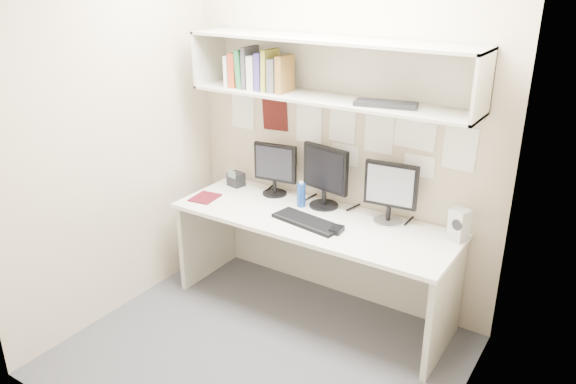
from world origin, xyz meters
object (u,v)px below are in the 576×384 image
Objects in this scene: monitor_center at (325,174)px; monitor_right at (390,190)px; maroon_notebook at (205,198)px; desk_phone at (236,179)px; monitor_left at (275,167)px; speaker at (459,225)px; keyboard at (307,222)px; desk at (313,264)px.

monitor_right is at bearing 10.53° from monitor_center.
desk_phone is at bearing 76.88° from maroon_notebook.
speaker is at bearing -8.29° from monitor_left.
keyboard is at bearing -70.62° from monitor_center.
desk is 0.78m from monitor_left.
maroon_notebook is 0.34m from desk_phone.
desk is at bearing -0.59° from desk_phone.
monitor_center is 0.81m from desk_phone.
monitor_right is (0.50, 0.00, -0.01)m from monitor_center.
keyboard is at bearing -149.94° from monitor_right.
keyboard is 2.40× the size of speaker.
speaker is at bearing 9.54° from monitor_center.
monitor_center is 2.13× the size of maroon_notebook.
monitor_left reaches higher than desk_phone.
monitor_left is 1.87× the size of maroon_notebook.
desk_phone is (-0.79, -0.03, -0.19)m from monitor_center.
monitor_right reaches higher than desk.
desk is at bearing -32.79° from monitor_left.
speaker is at bearing 3.63° from maroon_notebook.
monitor_left is at bearing 155.09° from keyboard.
monitor_right is 1.39m from maroon_notebook.
monitor_center reaches higher than speaker.
monitor_right is (0.46, 0.22, 0.60)m from desk.
monitor_right is 0.50m from speaker.
desk_phone is at bearing -167.51° from monitor_center.
desk_phone is at bearing 176.76° from monitor_left.
monitor_left is 0.93m from monitor_right.
monitor_center reaches higher than monitor_right.
monitor_right is (0.93, -0.00, 0.01)m from monitor_left.
monitor_center is 0.40m from keyboard.
desk_phone is at bearing 166.84° from desk.
keyboard is (-0.45, -0.32, -0.22)m from monitor_right.
monitor_center reaches higher than maroon_notebook.
monitor_right reaches higher than monitor_left.
maroon_notebook is at bearing -168.38° from keyboard.
speaker is at bearing 12.17° from desk.
monitor_right is at bearing 45.06° from keyboard.
desk_phone is (0.03, 0.33, 0.05)m from maroon_notebook.
desk is 0.39m from keyboard.
monitor_center is 2.16× the size of speaker.
monitor_left is at bearing 35.57° from maroon_notebook.
speaker is at bearing -7.84° from monitor_right.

